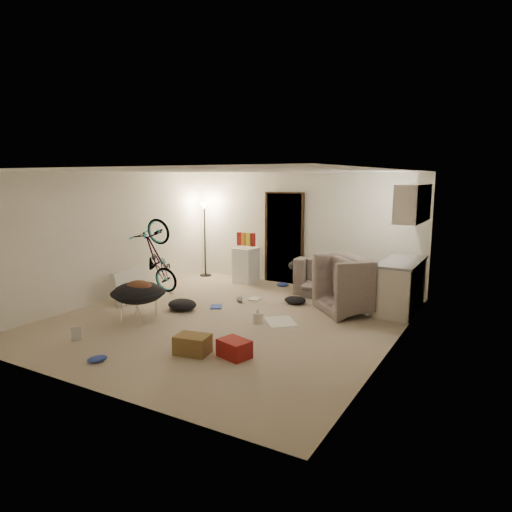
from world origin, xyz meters
The scene contains 36 objects.
floor centered at (0.00, 0.00, -0.01)m, with size 5.50×6.00×0.02m, color tan.
ceiling centered at (0.00, 0.00, 2.51)m, with size 5.50×6.00×0.02m, color white.
wall_back centered at (0.00, 3.01, 1.25)m, with size 5.50×0.02×2.50m, color white.
wall_front centered at (0.00, -3.01, 1.25)m, with size 5.50×0.02×2.50m, color white.
wall_left centered at (-2.76, 0.00, 1.25)m, with size 0.02×6.00×2.50m, color white.
wall_right centered at (2.76, 0.00, 1.25)m, with size 0.02×6.00×2.50m, color white.
doorway centered at (-0.40, 2.97, 1.02)m, with size 0.85×0.10×2.04m, color black.
door_trim centered at (-0.40, 2.94, 1.02)m, with size 0.97×0.04×2.10m, color #301E10.
floor_lamp centered at (-2.40, 2.65, 1.31)m, with size 0.28×0.28×1.81m.
kitchen_counter centered at (2.43, 2.00, 0.44)m, with size 0.60×1.50×0.88m, color silver.
counter_top centered at (2.43, 2.00, 0.90)m, with size 0.64×1.54×0.04m, color gray.
kitchen_uppers centered at (2.56, 2.00, 1.95)m, with size 0.38×1.40×0.65m, color silver.
sofa centered at (1.21, 2.45, 0.28)m, with size 1.93×0.75×0.56m, color #323831.
armchair centered at (1.83, 1.60, 0.37)m, with size 1.14×1.00×0.74m, color #323831.
bicycle centered at (-2.30, 0.82, 0.42)m, with size 0.56×1.60×0.84m, color black.
book_asset centered at (-1.45, -2.05, 0.01)m, with size 0.15×0.21×0.02m, color maroon.
mini_fridge centered at (-1.18, 2.55, 0.40)m, with size 0.47×0.47×0.80m, color white.
snack_box_0 centered at (-1.35, 2.55, 1.00)m, with size 0.10×0.07×0.30m, color maroon.
snack_box_1 centered at (-1.23, 2.55, 1.00)m, with size 0.10×0.07×0.30m, color #C76918.
snack_box_2 centered at (-1.11, 2.55, 1.00)m, with size 0.10×0.07×0.30m, color yellow.
snack_box_3 centered at (-0.99, 2.55, 1.00)m, with size 0.10×0.07×0.30m, color maroon.
saucer_chair centered at (-1.31, -0.78, 0.39)m, with size 0.92×0.92×0.65m.
hoodie centered at (-1.26, -0.81, 0.58)m, with size 0.48×0.40×0.22m, color #552F1D.
sofa_drape centered at (0.26, 2.45, 0.54)m, with size 0.56×0.46×0.28m, color black.
tv_box centered at (-2.30, 0.05, 0.31)m, with size 0.11×0.95×0.63m, color silver.
drink_case_a centered at (0.42, -1.55, 0.13)m, with size 0.46×0.33×0.26m, color brown.
drink_case_b centered at (0.98, -1.37, 0.12)m, with size 0.42×0.31×0.24m, color maroon.
juicer centered at (0.55, 0.05, 0.10)m, with size 0.18×0.18×0.25m.
newspaper centered at (0.84, 0.30, 0.00)m, with size 0.45×0.59×0.01m, color silver.
book_blue centered at (-0.58, 0.47, 0.01)m, with size 0.20×0.28×0.03m, color #3248B5.
book_white centered at (-0.23, 1.32, 0.01)m, with size 0.20×0.26×0.02m, color silver.
shoe_0 centered at (-0.23, 2.55, 0.05)m, with size 0.27×0.11×0.10m, color #3248B5.
shoe_1 centered at (-0.42, 1.03, 0.05)m, with size 0.27×0.11×0.10m, color slate.
shoe_2 centered at (-0.48, -2.42, 0.05)m, with size 0.26×0.11×0.10m, color #3248B5.
clothes_lump_a centered at (-1.05, 0.06, 0.09)m, with size 0.57×0.49×0.18m, color black.
clothes_lump_b centered at (0.58, 1.46, 0.06)m, with size 0.42×0.37×0.13m, color black.
Camera 1 is at (4.12, -6.30, 2.39)m, focal length 32.00 mm.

